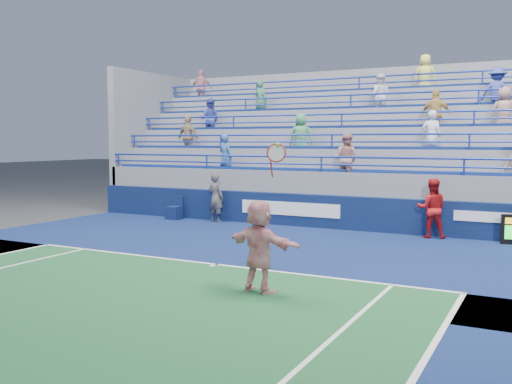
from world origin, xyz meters
The scene contains 7 objects.
ground centered at (0.00, 0.00, 0.00)m, with size 120.00×120.00×0.00m, color #333538.
sponsor_wall centered at (0.00, 6.50, 0.55)m, with size 18.00×0.32×1.10m.
bleacher_stand centered at (0.00, 10.27, 1.55)m, with size 18.00×5.62×6.13m.
judge_chair centered at (-5.43, 5.94, 0.28)m, with size 0.50×0.50×0.87m.
tennis_player centered at (1.97, -1.64, 0.89)m, with size 1.72×0.89×2.84m.
line_judge centered at (-3.75, 6.09, 0.88)m, with size 0.64×0.42×1.75m, color #131736.
ball_girl centered at (3.71, 6.13, 0.89)m, with size 0.86×0.67×1.78m, color #AF1416.
Camera 1 is at (6.83, -11.10, 2.86)m, focal length 40.00 mm.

